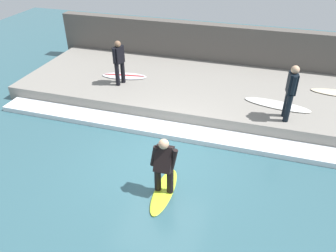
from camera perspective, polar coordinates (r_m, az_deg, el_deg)
name	(u,v)px	position (r m, az deg, el deg)	size (l,w,h in m)	color
ground_plane	(161,161)	(8.76, -1.29, -6.15)	(28.00, 28.00, 0.00)	#335B66
concrete_ledge	(195,89)	(11.90, 4.66, 6.40)	(4.40, 12.35, 0.49)	gray
back_wall	(209,48)	(13.85, 7.12, 13.37)	(0.50, 12.96, 1.93)	#544F49
wave_foam_crest	(175,131)	(9.79, 1.23, -0.88)	(0.78, 11.73, 0.16)	silver
surfboard_riding	(164,191)	(7.87, -0.69, -11.25)	(1.62, 0.46, 0.06)	#BFE02D
surfer_riding	(164,163)	(7.31, -0.74, -6.54)	(0.44, 0.65, 1.45)	black
surfer_waiting_near	(119,60)	(11.49, -8.53, 11.24)	(0.50, 0.33, 1.55)	black
surfboard_waiting_near	(124,76)	(12.35, -7.60, 8.65)	(0.85, 1.74, 0.07)	silver
surfer_waiting_far	(291,90)	(9.79, 20.59, 5.89)	(0.55, 0.28, 1.65)	black
surfboard_waiting_far	(277,105)	(10.83, 18.46, 3.55)	(0.86, 2.10, 0.06)	white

